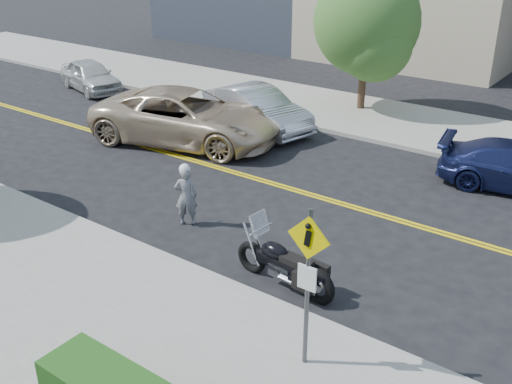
{
  "coord_description": "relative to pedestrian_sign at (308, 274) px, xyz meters",
  "views": [
    {
      "loc": [
        8.44,
        -13.52,
        7.27
      ],
      "look_at": [
        0.64,
        -2.88,
        1.2
      ],
      "focal_mm": 42.0,
      "sensor_mm": 36.0,
      "label": 1
    }
  ],
  "objects": [
    {
      "name": "tree_far_a",
      "position": [
        -6.36,
        14.51,
        1.62
      ],
      "size": [
        4.14,
        4.14,
        5.66
      ],
      "rotation": [
        0.0,
        0.0,
        -0.42
      ],
      "color": "#382619",
      "rests_on": "ground"
    },
    {
      "name": "parked_car_white",
      "position": [
        -17.85,
        10.13,
        -1.27
      ],
      "size": [
        4.35,
        2.72,
        1.38
      ],
      "primitive_type": "imported",
      "rotation": [
        0.0,
        0.0,
        1.28
      ],
      "color": "silver",
      "rests_on": "ground"
    },
    {
      "name": "motorcycle",
      "position": [
        -1.75,
        1.98,
        -1.2
      ],
      "size": [
        2.54,
        0.95,
        1.52
      ],
      "primitive_type": null,
      "rotation": [
        0.0,
        0.0,
        -0.08
      ],
      "color": "black",
      "rests_on": "ground"
    },
    {
      "name": "sidewalk_far",
      "position": [
        -4.2,
        13.81,
        -1.89
      ],
      "size": [
        60.0,
        5.0,
        0.15
      ],
      "primitive_type": "cube",
      "color": "#9E9B91",
      "rests_on": "ground_plane"
    },
    {
      "name": "motorcyclist",
      "position": [
        -5.38,
        2.88,
        -1.12
      ],
      "size": [
        0.69,
        0.65,
        1.68
      ],
      "rotation": [
        0.0,
        0.0,
        3.79
      ],
      "color": "silver",
      "rests_on": "ground"
    },
    {
      "name": "pedestrian_sign",
      "position": [
        0.0,
        0.0,
        0.0
      ],
      "size": [
        0.78,
        0.08,
        3.0
      ],
      "color": "#4C4C51",
      "rests_on": "sidewalk_near"
    },
    {
      "name": "suv",
      "position": [
        -9.58,
        7.53,
        -1.03
      ],
      "size": [
        7.24,
        4.68,
        1.86
      ],
      "primitive_type": "imported",
      "rotation": [
        0.0,
        0.0,
        1.83
      ],
      "color": "#C9B394",
      "rests_on": "ground"
    },
    {
      "name": "parked_car_silver",
      "position": [
        -8.45,
        10.15,
        -1.17
      ],
      "size": [
        5.03,
        2.76,
        1.57
      ],
      "primitive_type": "imported",
      "rotation": [
        0.0,
        0.0,
        1.33
      ],
      "color": "silver",
      "rests_on": "ground"
    },
    {
      "name": "ground_plane",
      "position": [
        -4.2,
        6.31,
        -1.96
      ],
      "size": [
        120.0,
        120.0,
        0.0
      ],
      "primitive_type": "plane",
      "color": "black",
      "rests_on": "ground"
    },
    {
      "name": "sidewalk_near",
      "position": [
        -4.2,
        -1.19,
        -1.89
      ],
      "size": [
        60.0,
        5.0,
        0.15
      ],
      "primitive_type": "cube",
      "color": "#9E9B91",
      "rests_on": "ground_plane"
    }
  ]
}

